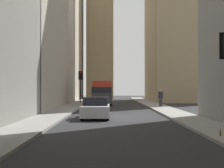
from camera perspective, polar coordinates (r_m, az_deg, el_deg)
ground_plane at (r=24.80m, az=0.75°, el=-5.32°), size 135.00×135.00×0.00m
sidewalk_right at (r=25.12m, az=-9.61°, el=-5.09°), size 90.00×2.20×0.14m
sidewalk_left at (r=25.27m, az=11.05°, el=-5.06°), size 90.00×2.20×0.14m
building_right_far at (r=57.57m, az=-10.48°, el=6.88°), size 16.48×10.00×19.11m
delivery_truck at (r=41.22m, az=-1.58°, el=-1.43°), size 6.46×2.25×2.84m
sedan_silver at (r=23.08m, az=-2.66°, el=-4.01°), size 4.30×1.78×1.42m
traffic_light_midblock at (r=44.05m, az=-5.20°, el=0.75°), size 0.43×0.52×4.02m
pedestrian at (r=36.33m, az=7.94°, el=-2.09°), size 0.26×0.44×1.76m
discarded_bottle at (r=14.31m, az=17.28°, el=-7.71°), size 0.07×0.07×0.27m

